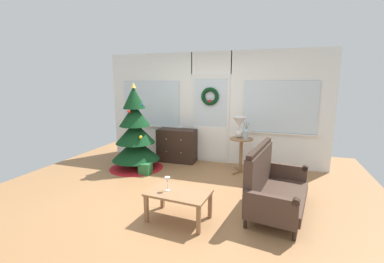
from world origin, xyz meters
The scene contains 11 objects.
ground_plane centered at (0.00, 0.00, 0.00)m, with size 6.76×6.76×0.00m, color #996B42.
back_wall_with_door centered at (0.00, 2.08, 1.28)m, with size 5.20×0.19×2.55m.
christmas_tree centered at (-1.41, 1.04, 0.70)m, with size 1.17×1.17×1.87m.
dresser_cabinet centered at (-0.74, 1.79, 0.39)m, with size 0.91×0.46×0.78m.
settee_sofa centered at (1.47, 0.00, 0.38)m, with size 0.91×1.53×0.96m.
side_table centered at (0.81, 1.50, 0.52)m, with size 0.50×0.48×0.73m.
table_lamp centered at (0.75, 1.54, 1.02)m, with size 0.28×0.28×0.44m.
flower_vase centered at (0.91, 1.44, 0.85)m, with size 0.11×0.10×0.35m.
coffee_table centered at (0.28, -0.70, 0.35)m, with size 0.88×0.58×0.41m.
wine_glass centered at (0.12, -0.71, 0.55)m, with size 0.08×0.08×0.20m.
gift_box centered at (-1.03, 0.75, 0.12)m, with size 0.23×0.21×0.23m, color #266633.
Camera 1 is at (1.50, -3.77, 1.87)m, focal length 24.20 mm.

